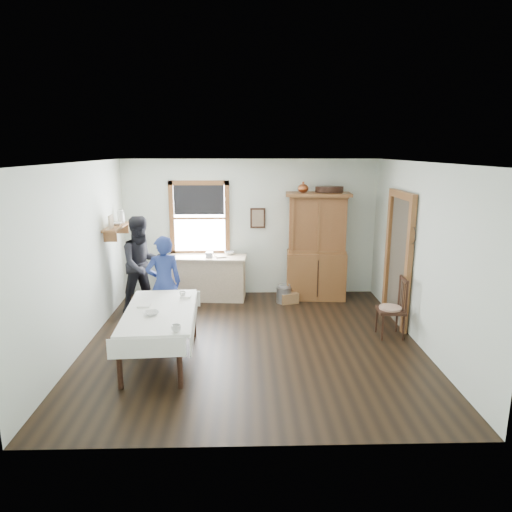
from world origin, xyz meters
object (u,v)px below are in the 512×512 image
object	(u,v)px
figure_dark	(143,268)
china_hutch	(317,247)
work_counter	(208,278)
spindle_chair	(391,307)
wicker_basket	(289,298)
pail	(284,295)
woman_blue	(164,287)
dining_table	(161,335)

from	to	relation	value
figure_dark	china_hutch	bearing A→B (deg)	-21.70
work_counter	spindle_chair	world-z (taller)	spindle_chair
wicker_basket	figure_dark	world-z (taller)	figure_dark
pail	woman_blue	distance (m)	2.48
work_counter	woman_blue	distance (m)	1.67
china_hutch	woman_blue	world-z (taller)	china_hutch
china_hutch	woman_blue	xyz separation A→B (m)	(-2.70, -1.55, -0.32)
wicker_basket	china_hutch	bearing A→B (deg)	27.74
woman_blue	figure_dark	distance (m)	1.04
china_hutch	spindle_chair	distance (m)	2.20
wicker_basket	woman_blue	world-z (taller)	woman_blue
pail	spindle_chair	bearing A→B (deg)	-47.51
work_counter	china_hutch	bearing A→B (deg)	4.82
spindle_chair	pail	distance (m)	2.28
figure_dark	work_counter	bearing A→B (deg)	-2.55
spindle_chair	pail	world-z (taller)	spindle_chair
spindle_chair	dining_table	bearing A→B (deg)	-163.91
china_hutch	dining_table	size ratio (longest dim) A/B	1.13
work_counter	china_hutch	size ratio (longest dim) A/B	0.72
work_counter	woman_blue	xyz separation A→B (m)	(-0.57, -1.55, 0.29)
work_counter	dining_table	bearing A→B (deg)	-94.78
spindle_chair	figure_dark	distance (m)	4.31
dining_table	spindle_chair	distance (m)	3.52
woman_blue	figure_dark	xyz separation A→B (m)	(-0.53, 0.89, 0.08)
pail	figure_dark	size ratio (longest dim) A/B	0.19
pail	figure_dark	world-z (taller)	figure_dark
figure_dark	dining_table	bearing A→B (deg)	-105.13
dining_table	wicker_basket	size ratio (longest dim) A/B	5.42
spindle_chair	woman_blue	distance (m)	3.60
china_hutch	woman_blue	bearing A→B (deg)	-145.38
pail	dining_table	bearing A→B (deg)	-128.78
spindle_chair	wicker_basket	size ratio (longest dim) A/B	2.83
figure_dark	wicker_basket	bearing A→B (deg)	-25.44
woman_blue	spindle_chair	bearing A→B (deg)	153.80
work_counter	figure_dark	size ratio (longest dim) A/B	0.93
pail	wicker_basket	size ratio (longest dim) A/B	0.90
china_hutch	wicker_basket	distance (m)	1.13
woman_blue	figure_dark	size ratio (longest dim) A/B	0.90
work_counter	pail	xyz separation A→B (m)	(1.48, -0.27, -0.28)
dining_table	woman_blue	size ratio (longest dim) A/B	1.27
pail	woman_blue	world-z (taller)	woman_blue
dining_table	pail	bearing A→B (deg)	51.22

